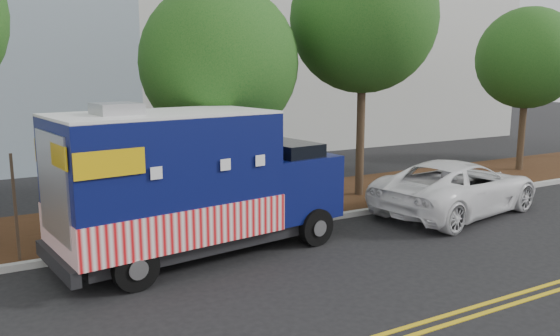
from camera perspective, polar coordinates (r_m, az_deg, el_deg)
ground at (r=12.04m, az=-7.50°, el=-9.59°), size 120.00×120.00×0.00m
curb at (r=13.26m, az=-9.78°, el=-7.42°), size 120.00×0.18×0.15m
mulch_strip at (r=15.18m, az=-12.46°, el=-5.24°), size 120.00×4.00×0.15m
tree_b at (r=15.09m, az=-6.36°, el=10.83°), size 4.29×4.29×6.38m
tree_c at (r=17.19m, az=8.71°, el=15.10°), size 4.44×4.44×7.79m
tree_d at (r=23.35m, az=24.45°, el=10.39°), size 3.85×3.85×6.42m
sign_post at (r=12.49m, az=-25.91°, el=-4.07°), size 0.06×0.06×2.40m
food_truck at (r=11.98m, az=-9.46°, el=-2.01°), size 6.76×3.26×3.43m
white_car at (r=16.38m, az=18.05°, el=-1.88°), size 5.89×3.49×1.53m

